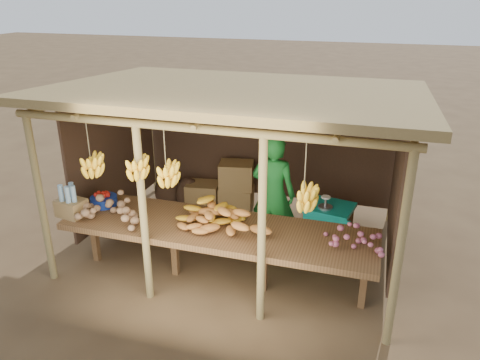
# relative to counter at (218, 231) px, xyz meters

# --- Properties ---
(ground) EXTENTS (60.00, 60.00, 0.00)m
(ground) POSITION_rel_counter_xyz_m (-0.00, 0.95, -0.74)
(ground) COLOR brown
(ground) RESTS_ON ground
(stall_structure) EXTENTS (4.70, 3.50, 2.43)m
(stall_structure) POSITION_rel_counter_xyz_m (-0.02, 0.84, 1.17)
(stall_structure) COLOR olive
(stall_structure) RESTS_ON ground
(counter) EXTENTS (3.90, 1.05, 0.80)m
(counter) POSITION_rel_counter_xyz_m (0.00, 0.00, 0.00)
(counter) COLOR brown
(counter) RESTS_ON ground
(potato_heap) EXTENTS (1.05, 0.76, 0.36)m
(potato_heap) POSITION_rel_counter_xyz_m (-1.37, -0.21, 0.24)
(potato_heap) COLOR #936C4B
(potato_heap) RESTS_ON counter
(sweet_potato_heap) EXTENTS (1.30, 1.01, 0.36)m
(sweet_potato_heap) POSITION_rel_counter_xyz_m (0.16, 0.00, 0.24)
(sweet_potato_heap) COLOR #C07531
(sweet_potato_heap) RESTS_ON counter
(onion_heap) EXTENTS (0.81, 0.63, 0.35)m
(onion_heap) POSITION_rel_counter_xyz_m (1.67, -0.03, 0.24)
(onion_heap) COLOR #B75971
(onion_heap) RESTS_ON counter
(banana_pile) EXTENTS (0.77, 0.56, 0.35)m
(banana_pile) POSITION_rel_counter_xyz_m (-0.15, 0.14, 0.24)
(banana_pile) COLOR yellow
(banana_pile) RESTS_ON counter
(tomato_basin) EXTENTS (0.36, 0.36, 0.19)m
(tomato_basin) POSITION_rel_counter_xyz_m (-1.68, 0.14, 0.14)
(tomato_basin) COLOR navy
(tomato_basin) RESTS_ON counter
(bottle_box) EXTENTS (0.39, 0.33, 0.44)m
(bottle_box) POSITION_rel_counter_xyz_m (-1.90, -0.26, 0.23)
(bottle_box) COLOR olive
(bottle_box) RESTS_ON counter
(vendor) EXTENTS (0.66, 0.46, 1.72)m
(vendor) POSITION_rel_counter_xyz_m (0.46, 1.03, 0.12)
(vendor) COLOR #1A762A
(vendor) RESTS_ON ground
(tarp_crate) EXTENTS (0.77, 0.70, 0.81)m
(tarp_crate) POSITION_rel_counter_xyz_m (1.21, 1.39, -0.41)
(tarp_crate) COLOR brown
(tarp_crate) RESTS_ON ground
(carton_stack) EXTENTS (1.19, 0.50, 0.87)m
(carton_stack) POSITION_rel_counter_xyz_m (-0.59, 2.01, -0.35)
(carton_stack) COLOR olive
(carton_stack) RESTS_ON ground
(burlap_sacks) EXTENTS (0.85, 0.45, 0.60)m
(burlap_sacks) POSITION_rel_counter_xyz_m (-1.47, 2.03, -0.48)
(burlap_sacks) COLOR #472F21
(burlap_sacks) RESTS_ON ground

